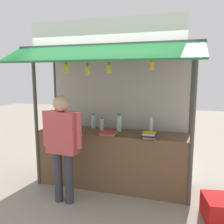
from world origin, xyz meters
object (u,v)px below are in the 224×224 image
Objects in this scene: banana_bunch_inner_left at (151,65)px; banana_bunch_rightmost at (109,68)px; magazine_stack_rear_center at (109,133)px; magazine_stack_mid_right at (149,136)px; banana_bunch_leftmost at (88,70)px; water_bottle_far_right at (119,123)px; water_bottle_right at (102,124)px; water_bottle_back_left at (93,121)px; plastic_crate at (221,209)px; water_bottle_mid_left at (151,125)px; banana_bunch_inner_right at (66,68)px; vendor_person at (62,139)px; water_bottle_back_right at (53,121)px.

banana_bunch_rightmost is (-0.62, -0.00, -0.04)m from banana_bunch_inner_left.
magazine_stack_rear_center is 1.19× the size of banana_bunch_inner_left.
banana_bunch_inner_left reaches higher than magazine_stack_rear_center.
banana_bunch_leftmost is at bearing -168.79° from magazine_stack_mid_right.
banana_bunch_inner_left reaches higher than water_bottle_far_right.
water_bottle_back_left is (-0.21, 0.14, 0.02)m from water_bottle_right.
plastic_crate is (1.90, -0.64, -0.92)m from water_bottle_right.
water_bottle_mid_left is 1.15m from banana_bunch_inner_left.
plastic_crate is (2.31, -0.16, -1.88)m from banana_bunch_inner_right.
water_bottle_far_right is 1.29m from banana_bunch_inner_right.
vendor_person is at bearing -142.30° from water_bottle_mid_left.
banana_bunch_rightmost reaches higher than water_bottle_back_left.
banana_bunch_inner_right is 0.89× the size of banana_bunch_leftmost.
magazine_stack_rear_center is at bearing -132.79° from vendor_person.
vendor_person reaches higher than water_bottle_back_left.
water_bottle_back_left is at bearing 134.74° from magazine_stack_rear_center.
water_bottle_back_left is 0.89× the size of magazine_stack_rear_center.
banana_bunch_inner_right reaches higher than water_bottle_back_right.
magazine_stack_mid_right is 1.07m from banana_bunch_inner_left.
water_bottle_back_left is 0.94× the size of banana_bunch_inner_right.
banana_bunch_rightmost is at bearing 174.53° from plastic_crate.
water_bottle_mid_left is at bearing 46.22° from banana_bunch_rightmost.
water_bottle_back_left is at bearing 15.63° from water_bottle_back_right.
banana_bunch_rightmost is at bearing -71.79° from magazine_stack_rear_center.
magazine_stack_rear_center is 1.23m from banana_bunch_inner_right.
water_bottle_back_right is 1.24m from water_bottle_far_right.
banana_bunch_leftmost and banana_bunch_rightmost have the same top height.
water_bottle_right is 0.92× the size of magazine_stack_mid_right.
vendor_person reaches higher than water_bottle_right.
water_bottle_back_right is at bearing 168.40° from plastic_crate.
water_bottle_right is at bearing 151.91° from banana_bunch_inner_left.
magazine_stack_rear_center is (-0.09, -0.33, -0.12)m from water_bottle_far_right.
banana_bunch_leftmost is 0.20× the size of vendor_person.
water_bottle_far_right is at bearing -11.19° from water_bottle_back_left.
water_bottle_back_right is 1.00× the size of banana_bunch_inner_right.
water_bottle_mid_left is 0.87× the size of banana_bunch_rightmost.
magazine_stack_rear_center is at bearing 179.07° from magazine_stack_mid_right.
banana_bunch_inner_right and banana_bunch_inner_left have the same top height.
water_bottle_far_right is 1.08× the size of banana_bunch_inner_right.
water_bottle_far_right is (0.52, -0.10, 0.02)m from water_bottle_back_left.
banana_bunch_leftmost reaches higher than water_bottle_back_right.
banana_bunch_leftmost is 1.13× the size of banana_bunch_rightmost.
banana_bunch_inner_left is (0.68, -0.19, 1.07)m from magazine_stack_rear_center.
banana_bunch_rightmost reaches higher than magazine_stack_rear_center.
water_bottle_far_right is at bearing -172.58° from water_bottle_mid_left.
water_bottle_mid_left is 0.75m from magazine_stack_rear_center.
water_bottle_right is at bearing 161.38° from plastic_crate.
banana_bunch_inner_right and banana_bunch_leftmost have the same top height.
water_bottle_far_right is at bearing -123.19° from vendor_person.
banana_bunch_inner_left is (0.03, -0.18, 1.05)m from magazine_stack_mid_right.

